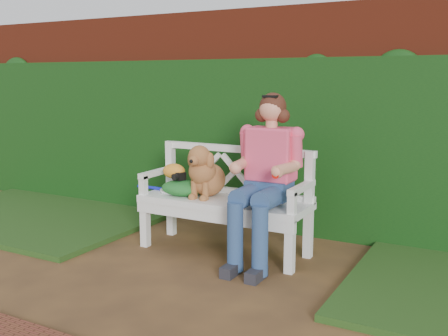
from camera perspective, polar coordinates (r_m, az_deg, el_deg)
The scene contains 11 objects.
ground at distance 4.01m, azimuth -5.11°, elevation -12.47°, with size 60.00×60.00×0.00m, color #402B1B.
brick_wall at distance 5.41m, azimuth 5.99°, elevation 5.33°, with size 10.00×0.30×2.20m, color maroon.
ivy_hedge at distance 5.23m, azimuth 5.01°, elevation 2.44°, with size 10.00×0.18×1.70m, color #154010.
grass_left at distance 6.17m, azimuth -19.22°, elevation -4.75°, with size 2.60×2.00×0.05m, color black.
garden_bench at distance 4.62m, azimuth 0.00°, elevation -6.25°, with size 1.58×0.60×0.48m, color white, non-canonical shape.
seated_woman at distance 4.31m, azimuth 4.86°, elevation -1.34°, with size 0.58×0.77×1.37m, color #ED303B, non-canonical shape.
dog at distance 4.59m, azimuth -1.94°, elevation -0.24°, with size 0.32×0.43×0.48m, color #9C6025, non-canonical shape.
tennis_racket at distance 4.82m, azimuth -5.40°, elevation -2.46°, with size 0.65×0.27×0.03m, color white, non-canonical shape.
green_bag at distance 4.70m, azimuth -4.55°, elevation -2.14°, with size 0.40×0.31×0.13m, color green, non-canonical shape.
camera_item at distance 4.70m, azimuth -4.91°, elevation -0.87°, with size 0.11×0.08×0.07m, color black.
baseball_glove at distance 4.75m, azimuth -5.46°, elevation -0.34°, with size 0.22×0.16×0.14m, color orange.
Camera 1 is at (2.08, -3.08, 1.52)m, focal length 42.00 mm.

